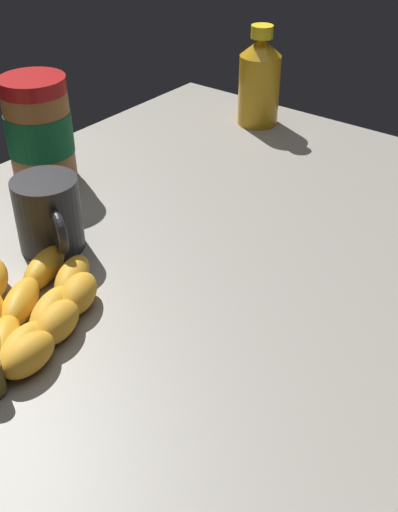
% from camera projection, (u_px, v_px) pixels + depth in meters
% --- Properties ---
extents(ground_plane, '(0.90, 0.72, 0.05)m').
position_uv_depth(ground_plane, '(191.00, 271.00, 0.72)').
color(ground_plane, gray).
extents(peanut_butter_jar, '(0.09, 0.09, 0.14)m').
position_uv_depth(peanut_butter_jar, '(39.00, 131.00, 0.82)').
color(peanut_butter_jar, '#9E602D').
rests_on(peanut_butter_jar, ground_plane).
extents(honey_bottle, '(0.06, 0.06, 0.15)m').
position_uv_depth(honey_bottle, '(259.00, 80.00, 0.98)').
color(honey_bottle, gold).
rests_on(honey_bottle, ground_plane).
extents(coffee_mug, '(0.07, 0.10, 0.09)m').
position_uv_depth(coffee_mug, '(49.00, 215.00, 0.70)').
color(coffee_mug, '#262628').
rests_on(coffee_mug, ground_plane).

